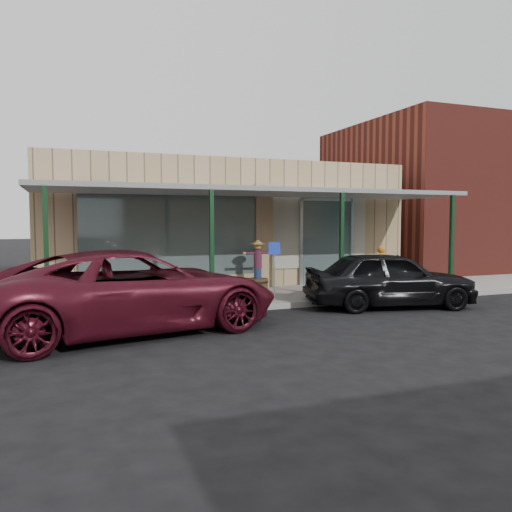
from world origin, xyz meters
name	(u,v)px	position (x,y,z in m)	size (l,w,h in m)	color
ground	(319,324)	(0.00, 0.00, 0.00)	(120.00, 120.00, 0.00)	black
sidewalk	(259,297)	(0.00, 3.60, 0.07)	(40.00, 3.20, 0.15)	gray
storefront	(214,225)	(0.00, 8.16, 2.09)	(12.00, 6.25, 4.20)	tan
awning	(260,193)	(0.00, 3.56, 3.01)	(12.00, 3.00, 3.04)	slate
block_buildings_near	(255,183)	(2.01, 9.20, 3.77)	(61.00, 8.00, 8.00)	maroon
barrel_scarecrow	(258,274)	(0.16, 4.14, 0.67)	(0.94, 0.62, 1.54)	#4D3B1F
barrel_pumpkin	(417,282)	(5.00, 3.02, 0.37)	(0.62, 0.62, 0.62)	#4D3B1F
handicap_sign	(274,263)	(-0.05, 2.40, 1.14)	(0.32, 0.04, 1.54)	gray
parked_sedan	(389,279)	(2.71, 1.26, 0.74)	(4.61, 2.62, 1.57)	black
car_maroon	(134,291)	(-3.84, 0.74, 0.83)	(2.75, 5.97, 1.66)	#4D0F1D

